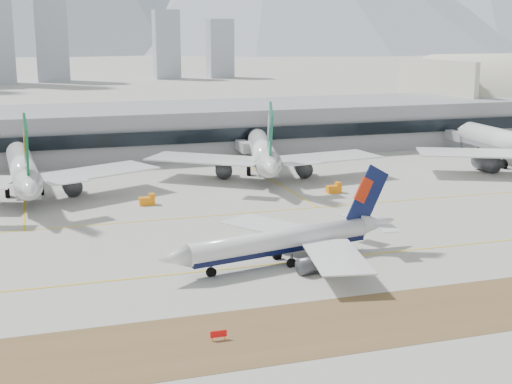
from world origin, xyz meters
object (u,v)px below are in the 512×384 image
object	(u,v)px
widebody_cathay	(263,154)
taxiing_airliner	(288,241)
terminal	(171,129)
widebody_eva	(23,172)

from	to	relation	value
widebody_cathay	taxiing_airliner	bearing A→B (deg)	179.13
taxiing_airliner	widebody_cathay	size ratio (longest dim) A/B	0.75
widebody_cathay	terminal	xyz separation A→B (m)	(-16.57, 46.84, 1.36)
widebody_eva	terminal	size ratio (longest dim) A/B	0.23
taxiing_airliner	terminal	distance (m)	119.59
widebody_cathay	terminal	world-z (taller)	widebody_cathay
taxiing_airliner	widebody_eva	xyz separation A→B (m)	(-43.72, 66.00, 2.31)
widebody_eva	terminal	xyz separation A→B (m)	(46.32, 53.51, 1.36)
taxiing_airliner	widebody_eva	world-z (taller)	widebody_eva
widebody_eva	terminal	world-z (taller)	widebody_eva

